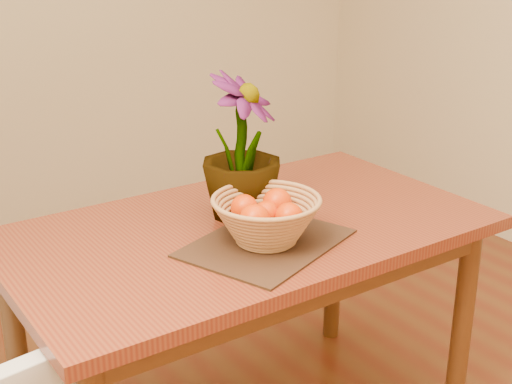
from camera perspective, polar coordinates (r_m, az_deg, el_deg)
table at (r=2.12m, az=-0.71°, el=-4.79°), size 1.40×0.80×0.75m
placemat at (r=1.96m, az=0.81°, el=-4.10°), size 0.53×0.46×0.01m
wicker_basket at (r=1.93m, az=0.82°, el=-2.38°), size 0.30×0.30×0.12m
orange_pile at (r=1.92m, az=0.83°, el=-1.57°), size 0.20×0.19×0.08m
potted_plant at (r=2.08m, az=-1.16°, el=3.59°), size 0.34×0.34×0.43m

